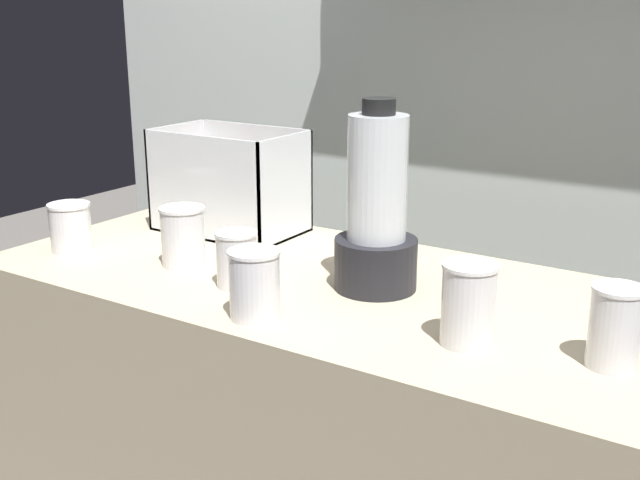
{
  "coord_description": "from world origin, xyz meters",
  "views": [
    {
      "loc": [
        0.8,
        -1.24,
        1.42
      ],
      "look_at": [
        0.0,
        0.0,
        0.98
      ],
      "focal_mm": 43.49,
      "sensor_mm": 36.0,
      "label": 1
    }
  ],
  "objects_px": {
    "blender_pitcher": "(377,217)",
    "juice_cup_carrot_far_left": "(71,231)",
    "carrot_display_bin": "(228,200)",
    "juice_cup_beet_left": "(183,241)",
    "juice_cup_beet_far_right": "(468,310)",
    "juice_cup_carrot_right": "(255,289)",
    "juice_cup_mango_middle": "(237,263)",
    "juice_cup_carrot_rightmost": "(614,333)"
  },
  "relations": [
    {
      "from": "juice_cup_carrot_far_left",
      "to": "blender_pitcher",
      "type": "bearing_deg",
      "value": 12.76
    },
    {
      "from": "blender_pitcher",
      "to": "juice_cup_carrot_right",
      "type": "xyz_separation_m",
      "value": [
        -0.1,
        -0.25,
        -0.09
      ]
    },
    {
      "from": "juice_cup_beet_left",
      "to": "juice_cup_carrot_right",
      "type": "relative_size",
      "value": 1.02
    },
    {
      "from": "juice_cup_beet_left",
      "to": "juice_cup_carrot_rightmost",
      "type": "xyz_separation_m",
      "value": [
        0.88,
        -0.01,
        0.0
      ]
    },
    {
      "from": "carrot_display_bin",
      "to": "juice_cup_carrot_right",
      "type": "bearing_deg",
      "value": -46.08
    },
    {
      "from": "blender_pitcher",
      "to": "juice_cup_mango_middle",
      "type": "bearing_deg",
      "value": -149.26
    },
    {
      "from": "juice_cup_mango_middle",
      "to": "carrot_display_bin",
      "type": "bearing_deg",
      "value": 131.65
    },
    {
      "from": "juice_cup_mango_middle",
      "to": "juice_cup_carrot_rightmost",
      "type": "distance_m",
      "value": 0.7
    },
    {
      "from": "carrot_display_bin",
      "to": "juice_cup_beet_far_right",
      "type": "relative_size",
      "value": 2.5
    },
    {
      "from": "carrot_display_bin",
      "to": "juice_cup_mango_middle",
      "type": "height_order",
      "value": "carrot_display_bin"
    },
    {
      "from": "juice_cup_beet_left",
      "to": "juice_cup_carrot_far_left",
      "type": "bearing_deg",
      "value": -167.88
    },
    {
      "from": "juice_cup_mango_middle",
      "to": "juice_cup_carrot_far_left",
      "type": "bearing_deg",
      "value": -177.66
    },
    {
      "from": "blender_pitcher",
      "to": "juice_cup_carrot_right",
      "type": "bearing_deg",
      "value": -112.62
    },
    {
      "from": "blender_pitcher",
      "to": "juice_cup_carrot_far_left",
      "type": "distance_m",
      "value": 0.71
    },
    {
      "from": "carrot_display_bin",
      "to": "juice_cup_carrot_right",
      "type": "relative_size",
      "value": 2.75
    },
    {
      "from": "blender_pitcher",
      "to": "juice_cup_beet_far_right",
      "type": "relative_size",
      "value": 2.69
    },
    {
      "from": "juice_cup_carrot_rightmost",
      "to": "juice_cup_carrot_far_left",
      "type": "bearing_deg",
      "value": -177.64
    },
    {
      "from": "carrot_display_bin",
      "to": "juice_cup_carrot_rightmost",
      "type": "bearing_deg",
      "value": -15.89
    },
    {
      "from": "juice_cup_carrot_far_left",
      "to": "juice_cup_mango_middle",
      "type": "distance_m",
      "value": 0.46
    },
    {
      "from": "juice_cup_carrot_far_left",
      "to": "juice_cup_mango_middle",
      "type": "relative_size",
      "value": 0.99
    },
    {
      "from": "blender_pitcher",
      "to": "juice_cup_beet_left",
      "type": "height_order",
      "value": "blender_pitcher"
    },
    {
      "from": "juice_cup_carrot_far_left",
      "to": "juice_cup_carrot_right",
      "type": "bearing_deg",
      "value": -8.83
    },
    {
      "from": "juice_cup_beet_left",
      "to": "juice_cup_carrot_rightmost",
      "type": "height_order",
      "value": "juice_cup_carrot_rightmost"
    },
    {
      "from": "juice_cup_beet_far_right",
      "to": "carrot_display_bin",
      "type": "bearing_deg",
      "value": 157.18
    },
    {
      "from": "juice_cup_beet_left",
      "to": "juice_cup_mango_middle",
      "type": "xyz_separation_m",
      "value": [
        0.18,
        -0.04,
        -0.01
      ]
    },
    {
      "from": "juice_cup_mango_middle",
      "to": "juice_cup_carrot_right",
      "type": "height_order",
      "value": "juice_cup_carrot_right"
    },
    {
      "from": "carrot_display_bin",
      "to": "juice_cup_beet_left",
      "type": "distance_m",
      "value": 0.28
    },
    {
      "from": "juice_cup_carrot_right",
      "to": "juice_cup_carrot_rightmost",
      "type": "xyz_separation_m",
      "value": [
        0.57,
        0.14,
        0.0
      ]
    },
    {
      "from": "juice_cup_beet_far_right",
      "to": "juice_cup_carrot_right",
      "type": "bearing_deg",
      "value": -164.54
    },
    {
      "from": "juice_cup_mango_middle",
      "to": "juice_cup_carrot_rightmost",
      "type": "bearing_deg",
      "value": 2.38
    },
    {
      "from": "juice_cup_beet_far_right",
      "to": "juice_cup_carrot_far_left",
      "type": "bearing_deg",
      "value": -179.58
    },
    {
      "from": "carrot_display_bin",
      "to": "juice_cup_carrot_rightmost",
      "type": "relative_size",
      "value": 2.66
    },
    {
      "from": "juice_cup_beet_left",
      "to": "juice_cup_mango_middle",
      "type": "relative_size",
      "value": 1.14
    },
    {
      "from": "juice_cup_beet_left",
      "to": "juice_cup_beet_far_right",
      "type": "relative_size",
      "value": 0.93
    },
    {
      "from": "blender_pitcher",
      "to": "juice_cup_carrot_far_left",
      "type": "xyz_separation_m",
      "value": [
        -0.69,
        -0.16,
        -0.1
      ]
    },
    {
      "from": "juice_cup_beet_left",
      "to": "juice_cup_carrot_rightmost",
      "type": "bearing_deg",
      "value": -0.82
    },
    {
      "from": "juice_cup_carrot_far_left",
      "to": "carrot_display_bin",
      "type": "bearing_deg",
      "value": 60.1
    },
    {
      "from": "juice_cup_carrot_far_left",
      "to": "juice_cup_carrot_rightmost",
      "type": "distance_m",
      "value": 1.16
    },
    {
      "from": "juice_cup_carrot_far_left",
      "to": "juice_cup_beet_left",
      "type": "distance_m",
      "value": 0.29
    },
    {
      "from": "carrot_display_bin",
      "to": "juice_cup_carrot_right",
      "type": "height_order",
      "value": "carrot_display_bin"
    },
    {
      "from": "blender_pitcher",
      "to": "juice_cup_beet_far_right",
      "type": "xyz_separation_m",
      "value": [
        0.25,
        -0.15,
        -0.09
      ]
    },
    {
      "from": "juice_cup_beet_left",
      "to": "juice_cup_beet_far_right",
      "type": "distance_m",
      "value": 0.66
    }
  ]
}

